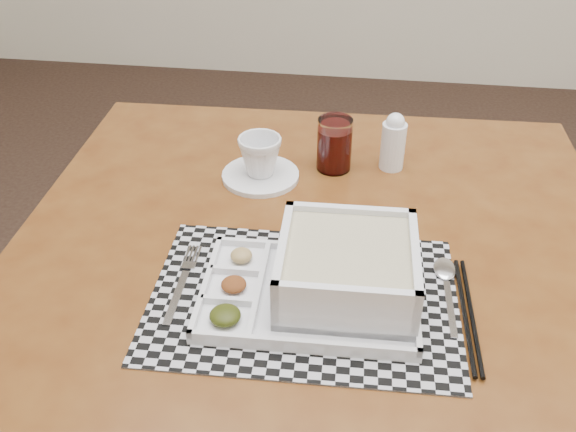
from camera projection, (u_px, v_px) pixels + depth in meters
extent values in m
cube|color=#4D240E|center=(315.00, 259.00, 1.08)|extent=(1.06, 1.06, 0.04)
cylinder|color=#4D240E|center=(152.00, 251.00, 1.72)|extent=(0.05, 0.05, 0.73)
cylinder|color=#4D240E|center=(506.00, 275.00, 1.63)|extent=(0.05, 0.05, 0.73)
cube|color=#4D240E|center=(329.00, 159.00, 1.47)|extent=(0.89, 0.06, 0.08)
cube|color=#4D240E|center=(69.00, 269.00, 1.15)|extent=(0.06, 0.89, 0.08)
cube|color=#AAA9B1|center=(304.00, 298.00, 0.96)|extent=(0.47, 0.34, 0.00)
cube|color=silver|center=(309.00, 297.00, 0.96)|extent=(0.33, 0.23, 0.01)
cube|color=silver|center=(315.00, 247.00, 1.04)|extent=(0.32, 0.02, 0.01)
cube|color=silver|center=(303.00, 343.00, 0.86)|extent=(0.32, 0.02, 0.01)
cube|color=silver|center=(206.00, 284.00, 0.96)|extent=(0.01, 0.22, 0.01)
cube|color=silver|center=(415.00, 299.00, 0.94)|extent=(0.01, 0.22, 0.01)
cube|color=silver|center=(259.00, 287.00, 0.96)|extent=(0.01, 0.20, 0.01)
cube|color=silver|center=(227.00, 301.00, 0.93)|extent=(0.08, 0.01, 0.01)
cube|color=silver|center=(235.00, 271.00, 0.99)|extent=(0.08, 0.01, 0.01)
ellipsoid|color=black|center=(225.00, 315.00, 0.90)|extent=(0.05, 0.05, 0.02)
ellipsoid|color=#46200B|center=(234.00, 284.00, 0.96)|extent=(0.04, 0.04, 0.02)
ellipsoid|color=olive|center=(241.00, 255.00, 1.01)|extent=(0.03, 0.03, 0.02)
cube|color=silver|center=(346.00, 286.00, 0.96)|extent=(0.21, 0.21, 0.01)
cube|color=silver|center=(349.00, 229.00, 1.02)|extent=(0.20, 0.02, 0.08)
cube|color=silver|center=(345.00, 312.00, 0.86)|extent=(0.20, 0.02, 0.08)
cube|color=silver|center=(283.00, 262.00, 0.95)|extent=(0.02, 0.20, 0.08)
cube|color=silver|center=(412.00, 271.00, 0.93)|extent=(0.02, 0.20, 0.08)
cube|color=#C5BD92|center=(347.00, 269.00, 0.94)|extent=(0.18, 0.18, 0.07)
cube|color=silver|center=(177.00, 297.00, 0.96)|extent=(0.02, 0.12, 0.00)
cube|color=silver|center=(189.00, 265.00, 1.02)|extent=(0.02, 0.02, 0.00)
cube|color=silver|center=(188.00, 253.00, 1.05)|extent=(0.00, 0.04, 0.00)
cube|color=silver|center=(191.00, 254.00, 1.05)|extent=(0.00, 0.04, 0.00)
cube|color=silver|center=(195.00, 254.00, 1.05)|extent=(0.00, 0.04, 0.00)
cube|color=silver|center=(199.00, 254.00, 1.05)|extent=(0.00, 0.04, 0.00)
cube|color=silver|center=(450.00, 309.00, 0.94)|extent=(0.01, 0.12, 0.00)
ellipsoid|color=silver|center=(445.00, 269.00, 1.01)|extent=(0.04, 0.06, 0.01)
cylinder|color=black|center=(465.00, 314.00, 0.93)|extent=(0.01, 0.24, 0.01)
cylinder|color=black|center=(472.00, 314.00, 0.93)|extent=(0.01, 0.24, 0.01)
cylinder|color=silver|center=(261.00, 176.00, 1.25)|extent=(0.15, 0.15, 0.01)
imported|color=silver|center=(260.00, 156.00, 1.22)|extent=(0.10, 0.10, 0.08)
cylinder|color=white|center=(334.00, 144.00, 1.25)|extent=(0.07, 0.07, 0.11)
cylinder|color=#3A0504|center=(334.00, 149.00, 1.25)|extent=(0.06, 0.06, 0.08)
cylinder|color=silver|center=(393.00, 146.00, 1.25)|extent=(0.05, 0.05, 0.09)
sphere|color=silver|center=(395.00, 122.00, 1.22)|extent=(0.04, 0.04, 0.04)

